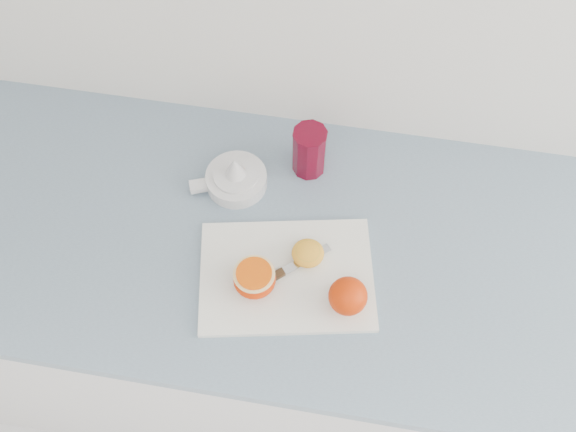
{
  "coord_description": "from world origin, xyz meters",
  "views": [
    {
      "loc": [
        0.2,
        1.1,
        2.0
      ],
      "look_at": [
        0.09,
        1.71,
        0.96
      ],
      "focal_mm": 40.0,
      "sensor_mm": 36.0,
      "label": 1
    }
  ],
  "objects_px": {
    "citrus_juicer": "(235,178)",
    "red_tumbler": "(309,152)",
    "counter": "(269,318)",
    "half_orange": "(255,279)",
    "cutting_board": "(287,276)"
  },
  "relations": [
    {
      "from": "citrus_juicer",
      "to": "red_tumbler",
      "type": "distance_m",
      "value": 0.16
    },
    {
      "from": "cutting_board",
      "to": "half_orange",
      "type": "xyz_separation_m",
      "value": [
        -0.05,
        -0.03,
        0.03
      ]
    },
    {
      "from": "counter",
      "to": "half_orange",
      "type": "height_order",
      "value": "half_orange"
    },
    {
      "from": "half_orange",
      "to": "counter",
      "type": "bearing_deg",
      "value": 93.7
    },
    {
      "from": "counter",
      "to": "cutting_board",
      "type": "bearing_deg",
      "value": -53.05
    },
    {
      "from": "citrus_juicer",
      "to": "red_tumbler",
      "type": "bearing_deg",
      "value": 25.42
    },
    {
      "from": "counter",
      "to": "red_tumbler",
      "type": "relative_size",
      "value": 21.18
    },
    {
      "from": "half_orange",
      "to": "citrus_juicer",
      "type": "xyz_separation_m",
      "value": [
        -0.08,
        0.22,
        -0.01
      ]
    },
    {
      "from": "citrus_juicer",
      "to": "red_tumbler",
      "type": "xyz_separation_m",
      "value": [
        0.14,
        0.07,
        0.03
      ]
    },
    {
      "from": "cutting_board",
      "to": "citrus_juicer",
      "type": "bearing_deg",
      "value": 125.95
    },
    {
      "from": "counter",
      "to": "red_tumbler",
      "type": "xyz_separation_m",
      "value": [
        0.06,
        0.18,
        0.5
      ]
    },
    {
      "from": "cutting_board",
      "to": "citrus_juicer",
      "type": "relative_size",
      "value": 2.08
    },
    {
      "from": "citrus_juicer",
      "to": "counter",
      "type": "bearing_deg",
      "value": -54.82
    },
    {
      "from": "counter",
      "to": "red_tumbler",
      "type": "height_order",
      "value": "red_tumbler"
    },
    {
      "from": "half_orange",
      "to": "red_tumbler",
      "type": "relative_size",
      "value": 0.68
    }
  ]
}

